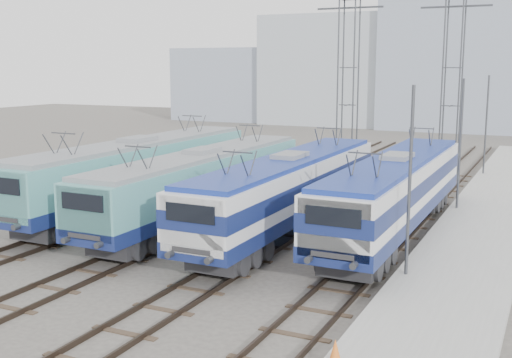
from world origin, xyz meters
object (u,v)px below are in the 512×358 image
object	(u,v)px
locomotive_far_left	(136,169)
catenary_tower_west	(348,81)
locomotive_far_right	(395,189)
safety_cone	(335,350)
mast_front	(410,186)
locomotive_center_left	(201,181)
mast_mid	(460,147)
catenary_tower_east	(452,81)
mast_rear	(486,127)
locomotive_center_right	(288,187)

from	to	relation	value
locomotive_far_left	catenary_tower_west	bearing A→B (deg)	65.64
locomotive_far_left	locomotive_far_right	xyz separation A→B (m)	(13.50, 0.74, -0.05)
catenary_tower_west	safety_cone	xyz separation A→B (m)	(8.50, -27.59, -6.06)
mast_front	locomotive_far_right	bearing A→B (deg)	107.59
locomotive_center_left	mast_mid	world-z (taller)	mast_mid
catenary_tower_west	locomotive_center_left	bearing A→B (deg)	-98.05
locomotive_far_right	catenary_tower_west	size ratio (longest dim) A/B	1.46
locomotive_far_left	locomotive_center_left	bearing A→B (deg)	-12.59
mast_mid	safety_cone	xyz separation A→B (m)	(-0.10, -19.59, -2.92)
locomotive_center_left	mast_front	xyz separation A→B (m)	(10.85, -4.09, 1.34)
locomotive_far_right	safety_cone	world-z (taller)	locomotive_far_right
catenary_tower_east	safety_cone	distance (m)	30.27
locomotive_far_left	locomotive_center_left	world-z (taller)	locomotive_far_left
catenary_tower_west	mast_rear	xyz separation A→B (m)	(8.60, 4.00, -3.14)
locomotive_far_right	mast_front	bearing A→B (deg)	-72.41
locomotive_far_left	locomotive_center_right	size ratio (longest dim) A/B	1.06
locomotive_far_right	catenary_tower_east	size ratio (longest dim) A/B	1.46
locomotive_center_right	catenary_tower_east	bearing A→B (deg)	76.53
locomotive_center_left	mast_rear	size ratio (longest dim) A/B	2.46
locomotive_center_right	catenary_tower_east	distance (m)	18.77
catenary_tower_east	catenary_tower_west	bearing A→B (deg)	-162.90
catenary_tower_west	mast_rear	world-z (taller)	catenary_tower_west
locomotive_far_right	mast_front	xyz separation A→B (m)	(1.85, -5.83, 1.26)
locomotive_far_left	locomotive_center_left	xyz separation A→B (m)	(4.50, -1.00, -0.13)
locomotive_far_left	locomotive_center_right	world-z (taller)	locomotive_far_left
mast_front	safety_cone	size ratio (longest dim) A/B	12.40
locomotive_far_right	locomotive_center_right	bearing A→B (deg)	-160.70
safety_cone	locomotive_far_right	bearing A→B (deg)	97.43
mast_mid	mast_rear	bearing A→B (deg)	90.00
locomotive_far_left	catenary_tower_east	xyz separation A→B (m)	(13.25, 16.91, 4.36)
locomotive_center_right	mast_mid	xyz separation A→B (m)	(6.35, 7.74, 1.28)
locomotive_center_left	catenary_tower_east	bearing A→B (deg)	63.97
mast_front	mast_mid	size ratio (longest dim) A/B	1.00
mast_mid	safety_cone	world-z (taller)	mast_mid
locomotive_center_left	catenary_tower_west	distance (m)	16.69
locomotive_center_right	locomotive_far_left	bearing A→B (deg)	174.71
locomotive_center_right	safety_cone	world-z (taller)	locomotive_center_right
locomotive_far_left	mast_mid	xyz separation A→B (m)	(15.35, 6.91, 1.21)
locomotive_far_right	locomotive_center_left	bearing A→B (deg)	-169.01
locomotive_far_left	mast_rear	distance (m)	24.39
locomotive_far_left	mast_front	bearing A→B (deg)	-18.35
catenary_tower_east	mast_mid	xyz separation A→B (m)	(2.10, -10.00, -3.14)
mast_mid	safety_cone	distance (m)	19.81
catenary_tower_east	mast_front	xyz separation A→B (m)	(2.10, -22.00, -3.14)
locomotive_far_left	locomotive_far_right	bearing A→B (deg)	3.15
catenary_tower_west	mast_front	xyz separation A→B (m)	(8.60, -20.00, -3.14)
catenary_tower_west	mast_rear	distance (m)	9.99
locomotive_far_left	catenary_tower_west	distance (m)	16.94
locomotive_far_right	safety_cone	distance (m)	13.64
locomotive_center_right	catenary_tower_east	xyz separation A→B (m)	(4.25, 17.74, 4.42)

